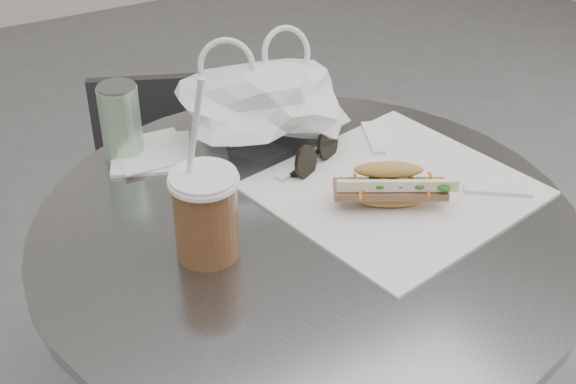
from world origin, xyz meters
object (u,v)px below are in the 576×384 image
iced_coffee (206,213)px  sunglasses (315,155)px  drink_can (121,121)px  cafe_table (304,363)px  chair_far (165,250)px  banh_mi (389,186)px

iced_coffee → sunglasses: (0.23, 0.12, -0.04)m
drink_can → iced_coffee: bearing=-86.5°
cafe_table → sunglasses: (0.08, 0.12, 0.29)m
iced_coffee → sunglasses: iced_coffee is taller
chair_far → iced_coffee: 0.78m
banh_mi → iced_coffee: iced_coffee is taller
drink_can → cafe_table: bearing=-60.5°
banh_mi → drink_can: (-0.28, 0.31, 0.02)m
chair_far → iced_coffee: (-0.12, -0.58, 0.51)m
banh_mi → iced_coffee: (-0.27, 0.02, 0.03)m
cafe_table → iced_coffee: 0.37m
cafe_table → chair_far: bearing=92.7°
cafe_table → iced_coffee: (-0.15, 0.00, 0.34)m
cafe_table → iced_coffee: iced_coffee is taller
cafe_table → banh_mi: banh_mi is taller
iced_coffee → drink_can: size_ratio=2.21×
banh_mi → drink_can: 0.42m
iced_coffee → drink_can: iced_coffee is taller
chair_far → banh_mi: bearing=125.0°
banh_mi → sunglasses: 0.15m
cafe_table → iced_coffee: size_ratio=2.93×
chair_far → banh_mi: (0.15, -0.60, 0.48)m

